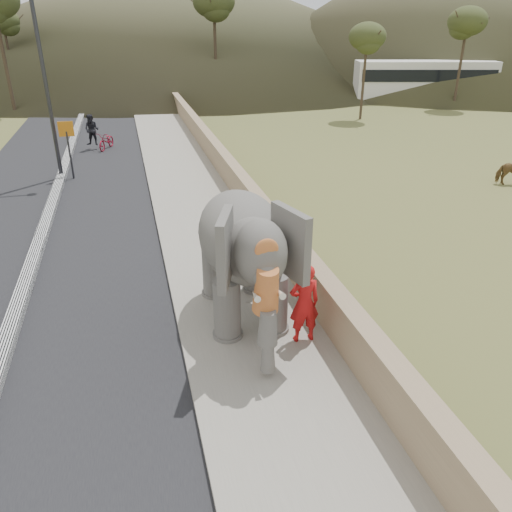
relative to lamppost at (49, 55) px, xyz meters
The scene contains 14 objects.
ground 18.33m from the lamppost, 74.61° to the right, with size 160.00×160.00×0.00m, color olive.
road 8.56m from the lamppost, 92.52° to the right, with size 7.00×120.00×0.03m, color black.
median 8.51m from the lamppost, 92.52° to the right, with size 0.35×120.00×0.22m, color black.
walkway 9.73m from the lamppost, 56.33° to the right, with size 3.00×120.00×0.15m, color #9E9687.
parapet 10.41m from the lamppost, 47.99° to the right, with size 0.30×120.00×1.10m, color tan.
lamppost is the anchor object (origin of this frame).
signboard 3.24m from the lamppost, 52.21° to the right, with size 0.60×0.08×2.40m.
distant_car 29.79m from the lamppost, 41.60° to the left, with size 1.70×4.23×1.44m, color silver.
bus_white 30.73m from the lamppost, 30.76° to the left, with size 2.50×11.00×3.10m, color silver.
hill_right 53.74m from the lamppost, 40.67° to the left, with size 56.00×56.00×16.00m, color brown.
hill_far 53.88m from the lamppost, 79.63° to the left, with size 80.00×80.00×14.00m, color brown.
elephant_and_man 13.80m from the lamppost, 69.43° to the right, with size 2.32×4.06×2.90m.
motorcyclist 6.54m from the lamppost, 75.92° to the left, with size 1.69×1.78×1.81m.
trees 11.15m from the lamppost, 63.56° to the left, with size 48.53×43.70×9.30m.
Camera 1 is at (-2.13, -4.95, 6.16)m, focal length 35.00 mm.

